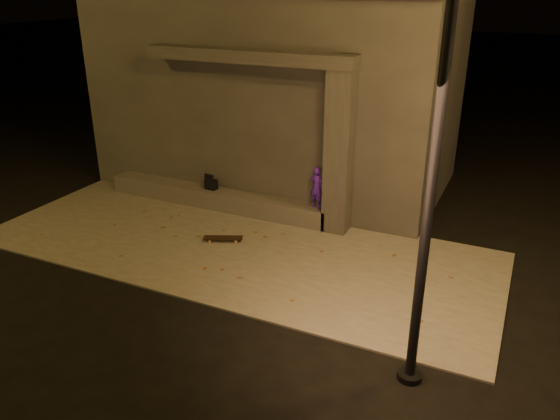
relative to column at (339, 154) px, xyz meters
The scene contains 10 objects.
ground 4.51m from the column, 114.39° to the right, with size 120.00×120.00×0.00m, color black.
sidewalk 3.04m from the column, 134.17° to the right, with size 11.00×4.40×0.04m, color #656159.
building 3.92m from the column, 134.55° to the left, with size 9.00×5.10×5.22m.
ledge 3.57m from the column, behind, with size 6.00×0.55×0.45m, color #54504C.
column is the anchor object (origin of this frame).
canopy 2.93m from the column, behind, with size 5.00×0.70×0.28m, color #3C3936.
skateboarder 0.99m from the column, behind, with size 0.36×0.23×0.98m, color #491CBA.
backpack 3.53m from the column, behind, with size 0.31×0.22×0.42m.
skateboard 3.13m from the column, 140.79° to the right, with size 0.86×0.55×0.09m.
street_lamp_0 5.63m from the column, 58.24° to the right, with size 0.36×0.36×7.56m.
Camera 1 is at (5.37, -7.07, 5.31)m, focal length 35.00 mm.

